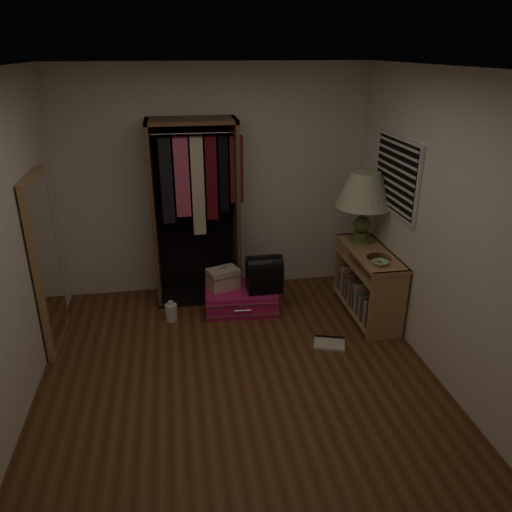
% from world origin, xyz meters
% --- Properties ---
extents(ground, '(4.00, 4.00, 0.00)m').
position_xyz_m(ground, '(0.00, 0.00, 0.00)').
color(ground, '#522F17').
rests_on(ground, ground).
extents(room_walls, '(3.52, 4.02, 2.60)m').
position_xyz_m(room_walls, '(0.08, 0.04, 1.50)').
color(room_walls, silver).
rests_on(room_walls, ground).
extents(console_bookshelf, '(0.42, 1.12, 0.75)m').
position_xyz_m(console_bookshelf, '(1.53, 1.04, 0.39)').
color(console_bookshelf, '#A97C52').
rests_on(console_bookshelf, ground).
extents(open_wardrobe, '(1.00, 0.50, 2.05)m').
position_xyz_m(open_wardrobe, '(-0.22, 1.77, 1.22)').
color(open_wardrobe, brown).
rests_on(open_wardrobe, ground).
extents(floor_mirror, '(0.06, 0.80, 1.70)m').
position_xyz_m(floor_mirror, '(-1.70, 1.00, 0.85)').
color(floor_mirror, tan).
rests_on(floor_mirror, ground).
extents(pink_suitcase, '(0.84, 0.63, 0.25)m').
position_xyz_m(pink_suitcase, '(0.19, 1.36, 0.12)').
color(pink_suitcase, '#C71863').
rests_on(pink_suitcase, ground).
extents(train_case, '(0.39, 0.33, 0.24)m').
position_xyz_m(train_case, '(0.01, 1.41, 0.36)').
color(train_case, beige).
rests_on(train_case, pink_suitcase).
extents(black_bag, '(0.39, 0.25, 0.42)m').
position_xyz_m(black_bag, '(0.45, 1.27, 0.46)').
color(black_bag, black).
rests_on(black_bag, pink_suitcase).
extents(table_lamp, '(0.80, 0.80, 0.77)m').
position_xyz_m(table_lamp, '(1.54, 1.32, 1.31)').
color(table_lamp, '#495C2C').
rests_on(table_lamp, console_bookshelf).
extents(brass_tray, '(0.29, 0.29, 0.01)m').
position_xyz_m(brass_tray, '(1.54, 0.80, 0.76)').
color(brass_tray, '#AA7841').
rests_on(brass_tray, console_bookshelf).
extents(ceramic_bowl, '(0.21, 0.21, 0.04)m').
position_xyz_m(ceramic_bowl, '(1.49, 0.64, 0.77)').
color(ceramic_bowl, '#A6C6A5').
rests_on(ceramic_bowl, console_bookshelf).
extents(white_jug, '(0.17, 0.17, 0.23)m').
position_xyz_m(white_jug, '(-0.58, 1.22, 0.10)').
color(white_jug, white).
rests_on(white_jug, ground).
extents(floor_book, '(0.37, 0.33, 0.03)m').
position_xyz_m(floor_book, '(0.96, 0.48, 0.01)').
color(floor_book, beige).
rests_on(floor_book, ground).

